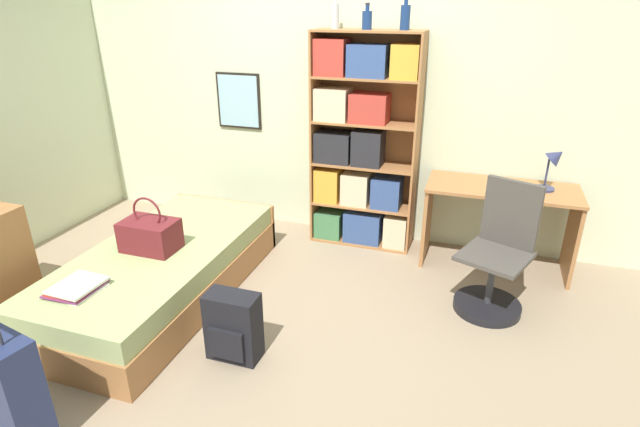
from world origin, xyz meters
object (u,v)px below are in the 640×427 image
at_px(bottle_brown, 367,19).
at_px(handbag, 150,234).
at_px(book_stack_on_bed, 77,287).
at_px(bookcase, 360,148).
at_px(desk_chair, 495,271).
at_px(suitcase, 5,390).
at_px(desk_lamp, 554,162).
at_px(bottle_green, 335,15).
at_px(bed, 163,271).
at_px(desk, 499,211).
at_px(backpack, 233,327).
at_px(bottle_clear, 405,16).

bearing_deg(bottle_brown, handbag, -131.38).
distance_m(book_stack_on_bed, bookcase, 2.45).
height_order(bookcase, desk_chair, bookcase).
distance_m(suitcase, desk_chair, 3.03).
bearing_deg(bookcase, desk_lamp, -2.23).
height_order(bookcase, bottle_brown, bottle_brown).
xyz_separation_m(handbag, suitcase, (0.12, -1.37, -0.20)).
relative_size(bottle_green, bottle_brown, 1.39).
height_order(bottle_green, desk_chair, bottle_green).
height_order(bed, desk_chair, desk_chair).
relative_size(desk, desk_chair, 1.25).
relative_size(bottle_brown, desk_chair, 0.21).
bearing_deg(suitcase, handbag, 94.94).
bearing_deg(book_stack_on_bed, bookcase, 57.65).
xyz_separation_m(bottle_brown, backpack, (-0.35, -1.82, -1.71)).
height_order(suitcase, desk_lamp, desk_lamp).
bearing_deg(desk_lamp, handbag, -153.80).
bearing_deg(desk, handbag, -151.39).
bearing_deg(bottle_clear, book_stack_on_bed, -128.35).
height_order(book_stack_on_bed, desk_chair, desk_chair).
relative_size(bottle_clear, desk_lamp, 0.71).
bearing_deg(desk, bed, -151.89).
relative_size(bed, handbag, 5.03).
relative_size(bottle_green, desk_chair, 0.29).
bearing_deg(backpack, bottle_clear, 70.94).
distance_m(desk_lamp, backpack, 2.67).
height_order(bottle_green, desk_lamp, bottle_green).
bearing_deg(bed, bookcase, 49.64).
distance_m(bottle_brown, bottle_clear, 0.29).
bearing_deg(bottle_green, bottle_clear, -1.73).
bearing_deg(bottle_brown, bottle_clear, 4.30).
distance_m(suitcase, backpack, 1.20).
relative_size(book_stack_on_bed, desk, 0.27).
distance_m(bottle_clear, desk_lamp, 1.59).
distance_m(suitcase, bottle_brown, 3.37).
relative_size(desk, backpack, 2.64).
xyz_separation_m(handbag, bottle_clear, (1.51, 1.40, 1.43)).
height_order(bed, suitcase, suitcase).
bearing_deg(bottle_brown, desk_lamp, -1.48).
xyz_separation_m(bed, desk_chair, (2.35, 0.60, 0.10)).
bearing_deg(backpack, desk_lamp, 43.87).
bearing_deg(desk_lamp, bookcase, 177.77).
height_order(bed, desk, desk).
bearing_deg(desk, desk_chair, -90.35).
bearing_deg(backpack, bottle_brown, 79.28).
xyz_separation_m(desk, backpack, (-1.52, -1.75, -0.27)).
bearing_deg(bookcase, bottle_brown, -36.39).
distance_m(bed, bottle_brown, 2.48).
bearing_deg(desk_lamp, desk_chair, -116.03).
xyz_separation_m(bed, suitcase, (0.08, -1.41, 0.12)).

